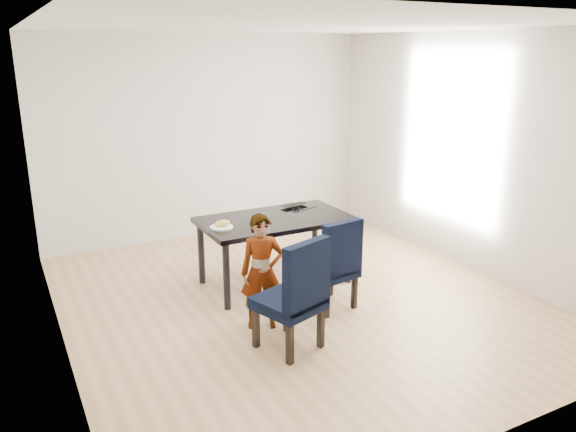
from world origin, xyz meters
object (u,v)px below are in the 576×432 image
child (262,272)px  laptop (292,205)px  dining_table (275,251)px  chair_right (329,263)px  plate (222,227)px  chair_left (288,293)px

child → laptop: child is taller
child → dining_table: bearing=78.4°
chair_right → child: 0.78m
plate → dining_table: bearing=5.2°
child → plate: child is taller
dining_table → child: size_ratio=1.47×
chair_left → chair_right: size_ratio=1.09×
chair_left → plate: bearing=76.5°
chair_right → laptop: size_ratio=2.79×
plate → laptop: 1.11m
chair_right → plate: size_ratio=3.97×
dining_table → plate: bearing=-174.8°
chair_right → laptop: bearing=73.0°
chair_right → plate: bearing=131.8°
laptop → dining_table: bearing=31.6°
chair_right → child: bearing=178.2°
chair_left → chair_right: (0.74, 0.53, -0.04)m
chair_left → child: bearing=75.8°
chair_right → plate: chair_right is taller
chair_left → child: child is taller
plate → laptop: size_ratio=0.70×
child → laptop: (0.96, 1.21, 0.22)m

